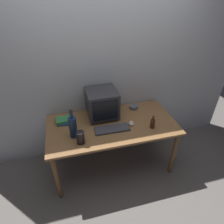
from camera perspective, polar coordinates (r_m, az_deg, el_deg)
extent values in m
plane|color=slate|center=(2.89, 0.00, -15.09)|extent=(6.00, 6.00, 0.00)
cube|color=silver|center=(2.53, -2.72, 12.20)|extent=(4.00, 0.08, 2.50)
cube|color=olive|center=(2.40, 0.00, -3.87)|extent=(1.61, 0.81, 0.03)
cylinder|color=brown|center=(2.38, -16.28, -18.46)|extent=(0.06, 0.06, 0.70)
cylinder|color=brown|center=(2.66, 18.02, -11.77)|extent=(0.06, 0.06, 0.70)
cylinder|color=brown|center=(2.86, -16.53, -7.71)|extent=(0.06, 0.06, 0.70)
cylinder|color=brown|center=(3.10, 11.79, -3.22)|extent=(0.06, 0.06, 0.70)
cube|color=#333338|center=(2.54, -2.94, -0.78)|extent=(0.28, 0.25, 0.03)
cube|color=#333338|center=(2.44, -3.06, 2.80)|extent=(0.39, 0.39, 0.34)
cube|color=black|center=(2.28, -1.95, 0.38)|extent=(0.31, 0.01, 0.27)
cube|color=#3F3F47|center=(2.29, 0.01, -5.10)|extent=(0.42, 0.15, 0.02)
ellipsoid|color=beige|center=(2.39, 5.86, -3.36)|extent=(0.09, 0.11, 0.04)
cylinder|color=navy|center=(2.18, -11.64, -4.59)|extent=(0.09, 0.09, 0.25)
cylinder|color=navy|center=(2.08, -12.17, -0.89)|extent=(0.03, 0.03, 0.09)
sphere|color=#262626|center=(2.05, -12.35, 0.39)|extent=(0.04, 0.04, 0.04)
cylinder|color=#472314|center=(2.36, 12.08, -3.43)|extent=(0.06, 0.06, 0.11)
cylinder|color=#472314|center=(2.31, 12.30, -1.92)|extent=(0.02, 0.02, 0.04)
sphere|color=#262626|center=(2.30, 12.38, -1.37)|extent=(0.02, 0.02, 0.02)
cube|color=#28569E|center=(2.48, -13.80, -2.92)|extent=(0.20, 0.16, 0.02)
cube|color=#33894C|center=(2.47, -13.92, -2.18)|extent=(0.24, 0.16, 0.03)
cylinder|color=#595B66|center=(2.69, 6.54, 1.49)|extent=(0.12, 0.12, 0.04)
cylinder|color=black|center=(2.11, -9.47, -7.57)|extent=(0.09, 0.09, 0.15)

